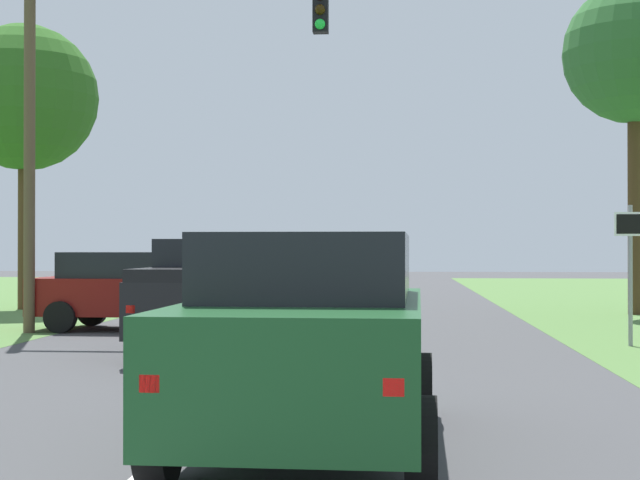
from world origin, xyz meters
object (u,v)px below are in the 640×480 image
(extra_tree_1, at_px, (634,54))
(extra_tree_2, at_px, (24,98))
(red_suv_near, at_px, (311,335))
(crossing_suv_far, at_px, (134,289))
(keep_moving_sign, at_px, (631,256))
(pickup_truck_lead, at_px, (216,294))
(traffic_light, at_px, (111,90))

(extra_tree_1, xyz_separation_m, extra_tree_2, (-17.41, 0.78, -0.85))
(red_suv_near, relative_size, crossing_suv_far, 1.07)
(crossing_suv_far, relative_size, extra_tree_1, 0.49)
(red_suv_near, height_order, crossing_suv_far, red_suv_near)
(keep_moving_sign, bearing_deg, red_suv_near, -118.38)
(red_suv_near, bearing_deg, extra_tree_1, 68.16)
(red_suv_near, xyz_separation_m, extra_tree_1, (7.19, 17.95, 6.05))
(crossing_suv_far, distance_m, extra_tree_2, 9.95)
(pickup_truck_lead, xyz_separation_m, traffic_light, (-2.88, 3.18, 4.17))
(red_suv_near, distance_m, pickup_truck_lead, 8.30)
(extra_tree_1, bearing_deg, keep_moving_sign, -103.97)
(extra_tree_1, bearing_deg, crossing_suv_far, -154.43)
(traffic_light, bearing_deg, extra_tree_1, 28.66)
(pickup_truck_lead, distance_m, extra_tree_2, 14.30)
(red_suv_near, xyz_separation_m, crossing_suv_far, (-5.04, 12.09, -0.12))
(keep_moving_sign, bearing_deg, extra_tree_1, 76.03)
(traffic_light, xyz_separation_m, keep_moving_sign, (10.34, -1.76, -3.50))
(pickup_truck_lead, xyz_separation_m, extra_tree_1, (9.60, 10.00, 6.08))
(crossing_suv_far, bearing_deg, pickup_truck_lead, -57.49)
(keep_moving_sign, distance_m, extra_tree_2, 18.48)
(pickup_truck_lead, height_order, crossing_suv_far, pickup_truck_lead)
(crossing_suv_far, relative_size, extra_tree_2, 0.53)
(pickup_truck_lead, bearing_deg, red_suv_near, -73.17)
(red_suv_near, xyz_separation_m, pickup_truck_lead, (-2.40, 7.95, -0.03))
(red_suv_near, relative_size, extra_tree_1, 0.52)
(crossing_suv_far, xyz_separation_m, extra_tree_1, (12.24, 5.86, 6.17))
(pickup_truck_lead, height_order, extra_tree_1, extra_tree_1)
(extra_tree_2, bearing_deg, pickup_truck_lead, -54.10)
(pickup_truck_lead, height_order, traffic_light, traffic_light)
(red_suv_near, relative_size, extra_tree_2, 0.56)
(keep_moving_sign, height_order, crossing_suv_far, keep_moving_sign)
(pickup_truck_lead, distance_m, traffic_light, 5.98)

